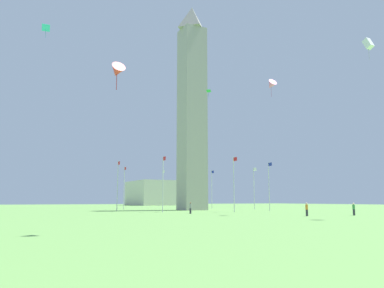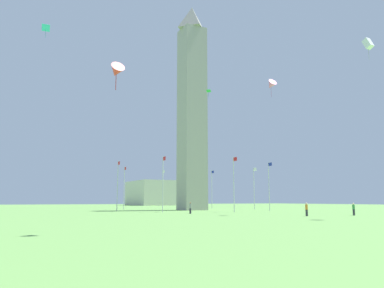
{
  "view_description": "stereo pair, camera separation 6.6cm",
  "coord_description": "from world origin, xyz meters",
  "views": [
    {
      "loc": [
        69.22,
        -35.15,
        1.96
      ],
      "look_at": [
        0.0,
        0.0,
        13.68
      ],
      "focal_mm": 35.04,
      "sensor_mm": 36.0,
      "label": 1
    },
    {
      "loc": [
        69.25,
        -35.09,
        1.96
      ],
      "look_at": [
        0.0,
        0.0,
        13.68
      ],
      "focal_mm": 35.04,
      "sensor_mm": 36.0,
      "label": 2
    }
  ],
  "objects": [
    {
      "name": "flagpole_s",
      "position": [
        -15.63,
        0.0,
        5.08
      ],
      "size": [
        1.12,
        0.14,
        9.35
      ],
      "color": "silver",
      "rests_on": "ground"
    },
    {
      "name": "person_green_shirt",
      "position": [
        34.2,
        6.62,
        0.81
      ],
      "size": [
        0.32,
        0.32,
        1.64
      ],
      "rotation": [
        0.0,
        0.0,
        -2.85
      ],
      "color": "#2D2D38",
      "rests_on": "ground"
    },
    {
      "name": "kite_red_delta",
      "position": [
        46.14,
        -28.92,
        10.3
      ],
      "size": [
        1.23,
        0.97,
        1.87
      ],
      "color": "red"
    },
    {
      "name": "person_gray_shirt",
      "position": [
        18.76,
        -9.78,
        0.85
      ],
      "size": [
        0.32,
        0.32,
        1.71
      ],
      "rotation": [
        0.0,
        0.0,
        3.15
      ],
      "color": "#2D2D38",
      "rests_on": "ground"
    },
    {
      "name": "kite_white_box",
      "position": [
        41.17,
        2.54,
        20.35
      ],
      "size": [
        1.21,
        0.74,
        2.69
      ],
      "color": "white"
    },
    {
      "name": "ground_plane",
      "position": [
        0.0,
        0.0,
        0.0
      ],
      "size": [
        260.0,
        260.0,
        0.0
      ],
      "primitive_type": "plane",
      "color": "#609347"
    },
    {
      "name": "flagpole_nw",
      "position": [
        11.14,
        -11.09,
        5.08
      ],
      "size": [
        1.12,
        0.14,
        9.35
      ],
      "color": "silver",
      "rests_on": "ground"
    },
    {
      "name": "kite_green_diamond",
      "position": [
        9.76,
        -1.42,
        22.35
      ],
      "size": [
        1.13,
        1.13,
        1.31
      ],
      "color": "green"
    },
    {
      "name": "flagpole_w",
      "position": [
        0.05,
        -15.68,
        5.08
      ],
      "size": [
        1.12,
        0.14,
        9.35
      ],
      "color": "silver",
      "rests_on": "ground"
    },
    {
      "name": "flagpole_se",
      "position": [
        -11.03,
        11.09,
        5.08
      ],
      "size": [
        1.12,
        0.14,
        9.35
      ],
      "color": "silver",
      "rests_on": "ground"
    },
    {
      "name": "flagpole_sw",
      "position": [
        -11.03,
        -11.09,
        5.08
      ],
      "size": [
        1.12,
        0.14,
        9.35
      ],
      "color": "silver",
      "rests_on": "ground"
    },
    {
      "name": "flagpole_ne",
      "position": [
        11.14,
        11.09,
        5.08
      ],
      "size": [
        1.12,
        0.14,
        9.35
      ],
      "color": "silver",
      "rests_on": "ground"
    },
    {
      "name": "kite_pink_delta",
      "position": [
        27.3,
        -0.86,
        18.69
      ],
      "size": [
        1.77,
        1.38,
        2.69
      ],
      "color": "pink"
    },
    {
      "name": "distant_building",
      "position": [
        -77.23,
        20.71,
        4.92
      ],
      "size": [
        24.65,
        15.86,
        9.84
      ],
      "color": "beige",
      "rests_on": "ground"
    },
    {
      "name": "obelisk_monument",
      "position": [
        0.0,
        0.0,
        22.19
      ],
      "size": [
        4.88,
        4.88,
        44.37
      ],
      "color": "#A8A399",
      "rests_on": "ground"
    },
    {
      "name": "flagpole_n",
      "position": [
        15.73,
        0.0,
        5.08
      ],
      "size": [
        1.12,
        0.14,
        9.35
      ],
      "color": "silver",
      "rests_on": "ground"
    },
    {
      "name": "kite_cyan_diamond",
      "position": [
        7.62,
        -30.43,
        29.57
      ],
      "size": [
        1.06,
        1.31,
        2.13
      ],
      "color": "#33C6D1"
    },
    {
      "name": "flagpole_e",
      "position": [
        0.05,
        15.68,
        5.08
      ],
      "size": [
        1.12,
        0.14,
        9.35
      ],
      "color": "silver",
      "rests_on": "ground"
    },
    {
      "name": "person_orange_shirt",
      "position": [
        33.09,
        -0.56,
        0.83
      ],
      "size": [
        0.32,
        0.32,
        1.68
      ],
      "rotation": [
        0.0,
        0.0,
        3.24
      ],
      "color": "#2D2D38",
      "rests_on": "ground"
    }
  ]
}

